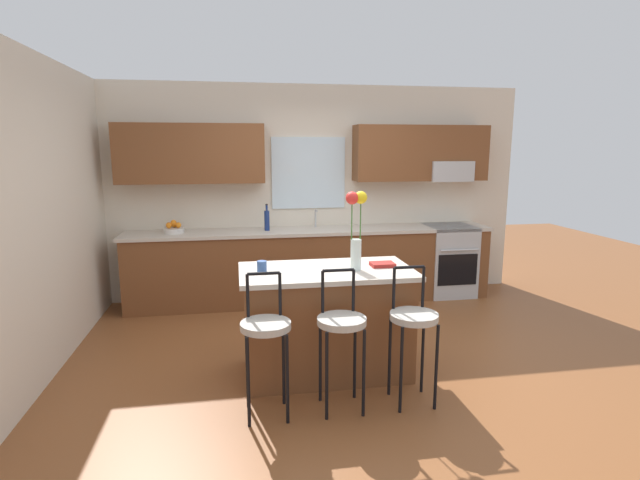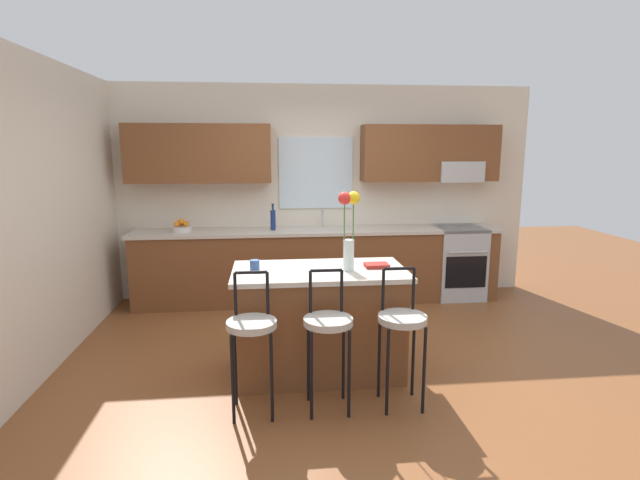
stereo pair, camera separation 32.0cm
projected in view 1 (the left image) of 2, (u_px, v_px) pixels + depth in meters
ground_plane at (340, 354)px, 4.63m from camera, size 14.00×14.00×0.00m
wall_left at (45, 215)px, 4.24m from camera, size 0.12×4.60×2.70m
back_wall_assembly at (311, 180)px, 6.27m from camera, size 5.60×0.50×2.70m
counter_run at (312, 265)px, 6.19m from camera, size 4.56×0.64×0.92m
sink_faucet at (316, 216)px, 6.22m from camera, size 0.02×0.13×0.23m
oven_range at (448, 260)px, 6.46m from camera, size 0.60×0.64×0.92m
kitchen_island at (326, 321)px, 4.18m from camera, size 1.45×0.78×0.92m
bar_stool_near at (266, 332)px, 3.47m from camera, size 0.36×0.36×1.04m
bar_stool_middle at (341, 327)px, 3.56m from camera, size 0.36×0.36×1.04m
bar_stool_far at (413, 323)px, 3.66m from camera, size 0.36×0.36×1.04m
flower_vase at (356, 226)px, 4.00m from camera, size 0.18×0.11×0.66m
mug_ceramic at (262, 266)px, 4.01m from camera, size 0.08×0.08×0.09m
cookbook at (382, 264)px, 4.19m from camera, size 0.20×0.15×0.03m
fruit_bowl_oranges at (174, 229)px, 5.82m from camera, size 0.24×0.24×0.16m
bottle_olive_oil at (267, 220)px, 5.98m from camera, size 0.06×0.06×0.33m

